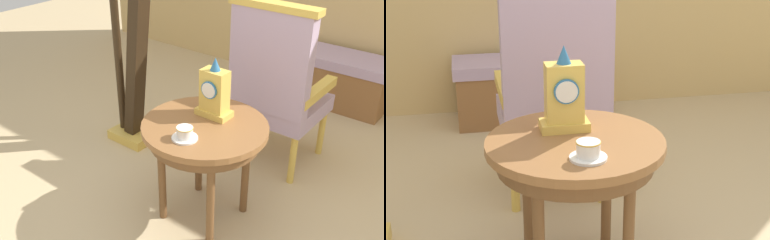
# 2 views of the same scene
# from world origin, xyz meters

# --- Properties ---
(ground_plane) EXTENTS (10.00, 10.00, 0.00)m
(ground_plane) POSITION_xyz_m (0.00, 0.00, 0.00)
(ground_plane) COLOR tan
(side_table) EXTENTS (0.68, 0.68, 0.61)m
(side_table) POSITION_xyz_m (-0.10, 0.07, 0.53)
(side_table) COLOR brown
(side_table) RESTS_ON ground
(teacup_left) EXTENTS (0.13, 0.13, 0.07)m
(teacup_left) POSITION_xyz_m (-0.09, -0.11, 0.64)
(teacup_left) COLOR white
(teacup_left) RESTS_ON side_table
(mantel_clock) EXTENTS (0.19, 0.11, 0.34)m
(mantel_clock) POSITION_xyz_m (-0.12, 0.18, 0.74)
(mantel_clock) COLOR gold
(mantel_clock) RESTS_ON side_table
(armchair) EXTENTS (0.56, 0.54, 1.14)m
(armchair) POSITION_xyz_m (-0.06, 0.78, 0.59)
(armchair) COLOR #B299B7
(armchair) RESTS_ON ground
(harp) EXTENTS (0.40, 0.24, 1.72)m
(harp) POSITION_xyz_m (-0.99, 0.42, 0.69)
(harp) COLOR gold
(harp) RESTS_ON ground
(window_bench) EXTENTS (0.92, 0.40, 0.44)m
(window_bench) POSITION_xyz_m (-0.11, 1.95, 0.22)
(window_bench) COLOR #B299B7
(window_bench) RESTS_ON ground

